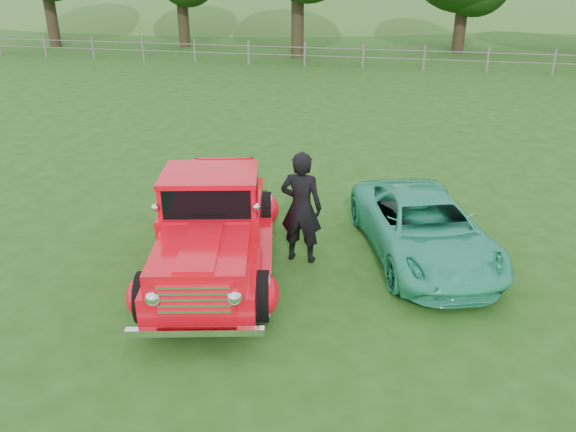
# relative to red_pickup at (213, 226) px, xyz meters

# --- Properties ---
(ground) EXTENTS (140.00, 140.00, 0.00)m
(ground) POSITION_rel_red_pickup_xyz_m (0.50, -0.79, -0.80)
(ground) COLOR #1F4612
(ground) RESTS_ON ground
(distant_hills) EXTENTS (116.00, 60.00, 18.00)m
(distant_hills) POSITION_rel_red_pickup_xyz_m (-3.58, 58.67, -5.34)
(distant_hills) COLOR #386023
(distant_hills) RESTS_ON ground
(fence_line) EXTENTS (48.00, 0.12, 1.20)m
(fence_line) POSITION_rel_red_pickup_xyz_m (0.50, 21.21, -0.19)
(fence_line) COLOR #696558
(fence_line) RESTS_ON ground
(red_pickup) EXTENTS (3.05, 5.25, 1.78)m
(red_pickup) POSITION_rel_red_pickup_xyz_m (0.00, 0.00, 0.00)
(red_pickup) COLOR black
(red_pickup) RESTS_ON ground
(teal_sedan) EXTENTS (3.07, 4.41, 1.12)m
(teal_sedan) POSITION_rel_red_pickup_xyz_m (3.46, 1.23, -0.24)
(teal_sedan) COLOR #2AAB7E
(teal_sedan) RESTS_ON ground
(man) EXTENTS (0.75, 0.52, 1.99)m
(man) POSITION_rel_red_pickup_xyz_m (1.37, 0.64, 0.20)
(man) COLOR black
(man) RESTS_ON ground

